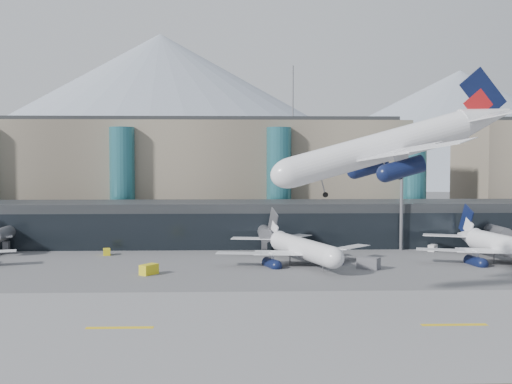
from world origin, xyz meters
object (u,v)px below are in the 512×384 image
at_px(jet_parked_right, 498,239).
at_px(veh_b, 107,252).
at_px(lightmast_mid, 402,184).
at_px(hero_jet, 402,136).
at_px(veh_d, 433,248).
at_px(veh_h, 149,269).
at_px(veh_c, 369,263).
at_px(veh_g, 337,252).
at_px(jet_parked_mid, 296,241).

height_order(jet_parked_right, veh_b, jet_parked_right).
height_order(lightmast_mid, veh_b, lightmast_mid).
bearing_deg(hero_jet, lightmast_mid, 69.51).
height_order(veh_d, veh_h, veh_h).
xyz_separation_m(lightmast_mid, veh_c, (-12.12, -23.76, -13.34)).
relative_size(veh_c, veh_g, 1.50).
bearing_deg(veh_h, hero_jet, -88.24).
bearing_deg(veh_h, veh_d, -29.53).
xyz_separation_m(lightmast_mid, veh_h, (-51.20, -27.96, -13.52)).
bearing_deg(veh_d, lightmast_mid, 108.43).
distance_m(veh_b, veh_d, 69.41).
bearing_deg(jet_parked_mid, veh_h, 95.97).
bearing_deg(veh_g, veh_d, 85.67).
bearing_deg(hero_jet, jet_parked_mid, 99.83).
distance_m(lightmast_mid, jet_parked_right, 23.88).
relative_size(lightmast_mid, veh_h, 7.91).
distance_m(lightmast_mid, veh_c, 29.82).
height_order(lightmast_mid, veh_g, lightmast_mid).
distance_m(veh_b, veh_c, 54.05).
xyz_separation_m(veh_c, veh_d, (18.54, 21.76, -0.37)).
xyz_separation_m(veh_b, veh_h, (11.73, -22.66, 0.23)).
bearing_deg(hero_jet, veh_d, 62.55).
relative_size(lightmast_mid, veh_d, 10.28).
height_order(lightmast_mid, jet_parked_mid, lightmast_mid).
distance_m(veh_b, veh_h, 25.52).
bearing_deg(veh_h, jet_parked_mid, -29.05).
relative_size(jet_parked_right, veh_h, 11.08).
bearing_deg(veh_b, veh_h, -164.79).
bearing_deg(veh_d, veh_c, 175.32).
bearing_deg(veh_g, jet_parked_right, 56.43).
bearing_deg(hero_jet, veh_g, 85.87).
relative_size(jet_parked_mid, veh_g, 13.10).
xyz_separation_m(hero_jet, jet_parked_right, (29.21, 37.85, -18.58)).
bearing_deg(veh_d, veh_g, 140.77).
height_order(hero_jet, jet_parked_right, hero_jet).
distance_m(jet_parked_right, veh_b, 78.78).
bearing_deg(veh_b, jet_parked_right, -109.64).
xyz_separation_m(lightmast_mid, jet_parked_right, (15.10, -15.55, -10.03)).
bearing_deg(veh_c, veh_g, 135.85).
relative_size(jet_parked_mid, veh_d, 13.68).
xyz_separation_m(veh_b, veh_c, (50.80, -18.47, 0.41)).
bearing_deg(lightmast_mid, veh_h, -151.36).
bearing_deg(jet_parked_mid, hero_jet, 176.75).
relative_size(veh_b, veh_h, 0.72).
bearing_deg(veh_h, lightmast_mid, -25.15).
distance_m(jet_parked_right, veh_h, 67.54).
distance_m(lightmast_mid, hero_jet, 55.89).
height_order(veh_c, veh_d, veh_c).
xyz_separation_m(veh_b, veh_g, (47.57, -2.55, 0.09)).
height_order(jet_parked_right, veh_c, jet_parked_right).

